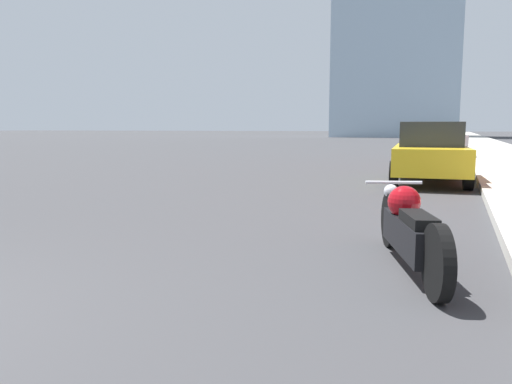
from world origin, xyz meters
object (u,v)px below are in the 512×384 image
(parked_car_white, at_px, (443,135))
(parked_car_blue, at_px, (445,133))
(motorcycle, at_px, (409,229))
(parked_car_yellow, at_px, (430,152))
(parked_car_silver, at_px, (443,140))

(parked_car_white, bearing_deg, parked_car_blue, 94.50)
(motorcycle, relative_size, parked_car_yellow, 0.55)
(motorcycle, xyz_separation_m, parked_car_yellow, (-0.19, 8.09, 0.37))
(motorcycle, relative_size, parked_car_blue, 0.55)
(parked_car_silver, height_order, parked_car_blue, parked_car_blue)
(parked_car_white, bearing_deg, motorcycle, -85.07)
(parked_car_yellow, relative_size, parked_car_silver, 1.01)
(parked_car_yellow, bearing_deg, parked_car_white, 86.44)
(parked_car_white, bearing_deg, parked_car_yellow, -85.28)
(parked_car_blue, bearing_deg, parked_car_yellow, -94.35)
(motorcycle, bearing_deg, parked_car_yellow, 73.42)
(parked_car_yellow, bearing_deg, parked_car_blue, 86.37)
(motorcycle, relative_size, parked_car_white, 0.53)
(motorcycle, xyz_separation_m, parked_car_silver, (-0.16, 19.33, 0.44))
(parked_car_yellow, relative_size, parked_car_blue, 1.00)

